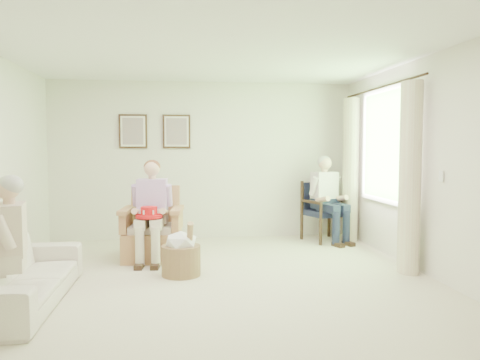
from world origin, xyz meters
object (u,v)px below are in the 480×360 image
Objects in this scene: wood_armchair at (324,209)px; hatbox at (181,253)px; person_wicker at (152,204)px; red_hat at (149,214)px; person_dark at (327,193)px; wicker_armchair at (153,236)px; person_sofa at (4,240)px; sofa at (20,275)px.

hatbox is (-2.33, -1.87, -0.25)m from wood_armchair.
person_wicker is 0.23m from red_hat.
person_wicker reaches higher than hatbox.
person_wicker is (-2.72, -1.10, 0.25)m from wood_armchair.
person_dark is at bearing -109.11° from wood_armchair.
person_sofa is (-1.17, -2.12, 0.39)m from wicker_armchair.
sofa is (-3.89, -2.70, -0.23)m from wood_armchair.
person_dark reaches higher than person_wicker.
sofa is at bearing 168.04° from person_sofa.
person_dark is 2.97m from red_hat.
person_dark is 2.95m from hatbox.
sofa is 1.59× the size of person_sofa.
hatbox is (-2.33, -1.72, -0.53)m from person_dark.
wicker_armchair is at bearing 177.51° from person_dark.
person_dark reaches higher than sofa.
wood_armchair reaches higher than hatbox.
red_hat is (1.15, 1.78, -0.04)m from person_sofa.
person_sofa is at bearing -122.77° from red_hat.
red_hat is (-2.74, -1.15, -0.12)m from person_dark.
person_sofa is at bearing -160.66° from wood_armchair.
person_sofa is at bearing -141.99° from hatbox.
person_dark is at bearing 36.33° from hatbox.
wicker_armchair is 0.47m from person_wicker.
person_dark is at bearing -56.79° from sofa.
person_dark is 1.08× the size of person_sofa.
sofa is at bearing -129.39° from red_hat.
person_sofa reaches higher than wood_armchair.
wood_armchair is (2.72, 0.97, 0.20)m from wicker_armchair.
person_sofa is 3.64× the size of red_hat.
person_sofa reaches higher than hatbox.
wicker_armchair is 0.73× the size of person_dark.
person_sofa is (-3.89, -2.93, -0.08)m from person_dark.
wood_armchair is 3.00m from hatbox.
red_hat is at bearing -39.39° from sofa.
person_sofa is 2.02m from hatbox.
person_dark reaches higher than wood_armchair.
wicker_armchair is 2.45m from person_sofa.
wood_armchair is at bearing 25.46° from red_hat.
hatbox is at bearing 116.05° from person_sofa.
sofa is 1.50× the size of person_wicker.
person_dark is 4.87m from person_sofa.
person_dark is 3.94× the size of red_hat.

